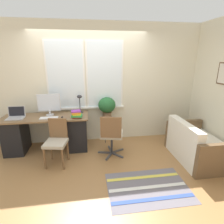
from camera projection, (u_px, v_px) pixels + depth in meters
ground_plane at (94, 153)px, 3.73m from camera, size 14.00×14.00×0.00m
wall_back_with_window at (90, 85)px, 3.99m from camera, size 9.00×0.12×2.70m
wall_right_with_picture at (213, 87)px, 3.67m from camera, size 0.08×9.00×2.70m
desk at (47, 132)px, 3.77m from camera, size 1.77×0.63×0.77m
laptop at (16, 116)px, 3.55m from camera, size 0.33×0.25×0.23m
monitor at (49, 104)px, 3.68m from camera, size 0.47×0.16×0.46m
keyboard at (49, 118)px, 3.55m from camera, size 0.36×0.14×0.02m
mouse at (62, 117)px, 3.58m from camera, size 0.04×0.07×0.03m
desk_lamp at (80, 100)px, 3.86m from camera, size 0.14×0.14×0.40m
book_stack at (76, 114)px, 3.58m from camera, size 0.23×0.19×0.15m
desk_chair_wooden at (57, 140)px, 3.27m from camera, size 0.44×0.46×0.86m
office_chair_swivel at (112, 134)px, 3.51m from camera, size 0.57×0.57×0.89m
couch_loveseat at (196, 146)px, 3.45m from camera, size 0.82×1.22×0.78m
plant_stand at (107, 120)px, 4.12m from camera, size 0.25×0.25×0.62m
potted_plant at (107, 106)px, 4.01m from camera, size 0.40×0.40×0.47m
floor_rug_striped at (148, 187)px, 2.74m from camera, size 1.26×0.85×0.01m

